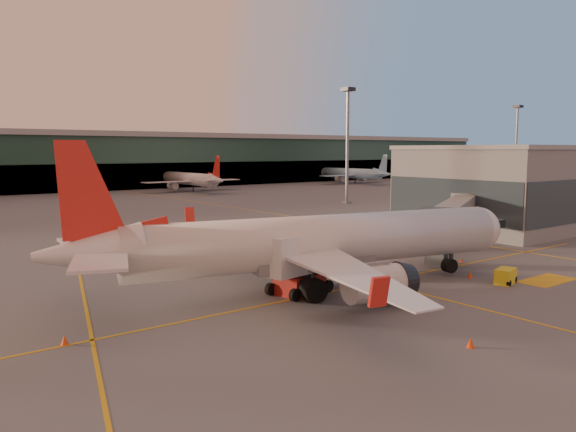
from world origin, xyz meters
TOP-DOWN VIEW (x-y plane):
  - ground at (0.00, 0.00)m, footprint 600.00×600.00m
  - taxi_markings at (-7.32, 44.49)m, footprint 100.12×173.00m
  - terminal at (0.00, 141.79)m, footprint 400.00×20.00m
  - gate_building at (41.93, 17.93)m, footprint 18.40×22.40m
  - mast_east_near at (55.00, 62.00)m, footprint 2.40×2.40m
  - mast_east_far at (130.00, 66.00)m, footprint 2.40×2.40m
  - main_airplane at (-2.14, 6.08)m, footprint 41.38×37.65m
  - jet_bridge at (25.03, 11.13)m, footprint 24.56×15.19m
  - catering_truck at (-3.36, 6.03)m, footprint 6.98×3.85m
  - gpu_cart at (13.80, -2.39)m, footprint 2.63×1.97m
  - pushback_tug at (22.45, 14.00)m, footprint 3.76×2.50m
  - cone_nose at (18.99, 5.96)m, footprint 0.37×0.37m
  - cone_tail at (-22.34, 5.18)m, footprint 0.47×0.47m
  - cone_wing_right at (-2.88, -10.29)m, footprint 0.49×0.49m
  - cone_wing_left at (-1.75, 24.06)m, footprint 0.39×0.39m
  - cone_fwd at (13.23, 0.90)m, footprint 0.45×0.45m

SIDE VIEW (x-z plane):
  - ground at x=0.00m, z-range 0.00..0.00m
  - taxi_markings at x=-7.32m, z-range 0.00..0.01m
  - cone_nose at x=18.99m, z-range -0.01..0.47m
  - cone_wing_left at x=-1.75m, z-range -0.01..0.49m
  - cone_fwd at x=13.23m, z-range -0.01..0.57m
  - cone_tail at x=-22.34m, z-range -0.01..0.58m
  - cone_wing_right at x=-2.88m, z-range -0.01..0.62m
  - gpu_cart at x=13.80m, z-range -0.02..1.35m
  - pushback_tug at x=22.45m, z-range -0.17..1.62m
  - catering_truck at x=-3.36m, z-range 0.35..5.49m
  - main_airplane at x=-2.14m, z-range -2.21..10.40m
  - jet_bridge at x=25.03m, z-range 1.24..7.37m
  - gate_building at x=41.93m, z-range -0.01..12.59m
  - terminal at x=0.00m, z-range -0.04..17.56m
  - mast_east_near at x=55.00m, z-range 2.06..27.66m
  - mast_east_far at x=130.00m, z-range 2.06..27.66m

